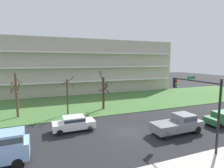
# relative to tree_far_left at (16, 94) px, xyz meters

# --- Properties ---
(ground) EXTENTS (160.00, 160.00, 0.00)m
(ground) POSITION_rel_tree_far_left_xyz_m (11.37, -9.66, -3.18)
(ground) COLOR #232326
(grass_lawn_strip) EXTENTS (80.00, 16.00, 0.08)m
(grass_lawn_strip) POSITION_rel_tree_far_left_xyz_m (11.37, 4.34, -3.14)
(grass_lawn_strip) COLOR #477238
(grass_lawn_strip) RESTS_ON ground
(apartment_building) EXTENTS (46.00, 13.11, 12.21)m
(apartment_building) POSITION_rel_tree_far_left_xyz_m (11.37, 18.42, 2.93)
(apartment_building) COLOR #B2A899
(apartment_building) RESTS_ON ground
(tree_far_left) EXTENTS (1.48, 1.37, 5.88)m
(tree_far_left) POSITION_rel_tree_far_left_xyz_m (0.00, 0.00, 0.00)
(tree_far_left) COLOR brown
(tree_far_left) RESTS_ON ground
(tree_left) EXTENTS (1.75, 2.08, 5.32)m
(tree_left) POSITION_rel_tree_far_left_xyz_m (6.39, -1.05, -0.41)
(tree_left) COLOR #4C3828
(tree_left) RESTS_ON ground
(tree_center) EXTENTS (1.57, 2.01, 5.91)m
(tree_center) POSITION_rel_tree_far_left_xyz_m (11.84, -0.26, -0.37)
(tree_center) COLOR #423023
(tree_center) RESTS_ON ground
(pickup_gray_near_left) EXTENTS (5.42, 2.06, 1.95)m
(pickup_gray_near_left) POSITION_rel_tree_far_left_xyz_m (16.14, -11.65, -2.16)
(pickup_gray_near_left) COLOR slate
(pickup_gray_near_left) RESTS_ON ground
(sedan_green_center_left) EXTENTS (4.47, 1.97, 1.57)m
(sedan_green_center_left) POSITION_rel_tree_far_left_xyz_m (22.72, -11.66, -2.31)
(sedan_green_center_left) COLOR #2D6B3D
(sedan_green_center_left) RESTS_ON ground
(sedan_white_center_right) EXTENTS (4.42, 1.86, 1.57)m
(sedan_white_center_right) POSITION_rel_tree_far_left_xyz_m (6.18, -7.16, -2.31)
(sedan_white_center_right) COLOR white
(sedan_white_center_right) RESTS_ON ground
(traffic_signal_mast) EXTENTS (0.90, 5.37, 6.06)m
(traffic_signal_mast) POSITION_rel_tree_far_left_xyz_m (15.77, -14.41, 0.99)
(traffic_signal_mast) COLOR black
(traffic_signal_mast) RESTS_ON ground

